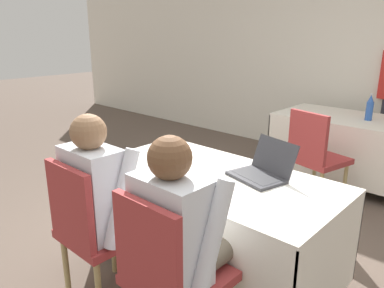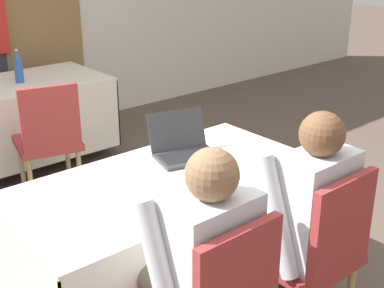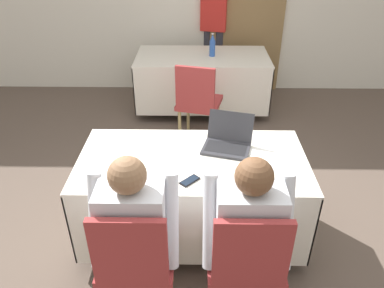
{
  "view_description": "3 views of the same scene",
  "coord_description": "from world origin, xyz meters",
  "px_view_note": "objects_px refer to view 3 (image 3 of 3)",
  "views": [
    {
      "loc": [
        1.42,
        -1.75,
        1.61
      ],
      "look_at": [
        0.0,
        -0.21,
        0.97
      ],
      "focal_mm": 35.0,
      "sensor_mm": 36.0,
      "label": 1
    },
    {
      "loc": [
        -1.48,
        -1.96,
        1.89
      ],
      "look_at": [
        0.0,
        -0.21,
        0.97
      ],
      "focal_mm": 50.0,
      "sensor_mm": 36.0,
      "label": 2
    },
    {
      "loc": [
        0.03,
        -2.2,
        2.2
      ],
      "look_at": [
        0.0,
        -0.21,
        0.97
      ],
      "focal_mm": 35.0,
      "sensor_mm": 36.0,
      "label": 3
    }
  ],
  "objects_px": {
    "chair_far_spare": "(198,100)",
    "person_red_shirt": "(214,25)",
    "laptop": "(227,142)",
    "water_bottle": "(212,46)",
    "chair_near_left": "(135,258)",
    "cell_phone": "(190,181)",
    "chair_near_right": "(246,259)",
    "person_checkered_shirt": "(136,225)",
    "person_white_shirt": "(246,226)"
  },
  "relations": [
    {
      "from": "chair_far_spare",
      "to": "person_red_shirt",
      "type": "bearing_deg",
      "value": -84.11
    },
    {
      "from": "laptop",
      "to": "water_bottle",
      "type": "height_order",
      "value": "water_bottle"
    },
    {
      "from": "person_red_shirt",
      "to": "laptop",
      "type": "bearing_deg",
      "value": -77.14
    },
    {
      "from": "chair_near_left",
      "to": "cell_phone",
      "type": "bearing_deg",
      "value": -123.67
    },
    {
      "from": "cell_phone",
      "to": "chair_far_spare",
      "type": "height_order",
      "value": "chair_far_spare"
    },
    {
      "from": "chair_near_right",
      "to": "person_checkered_shirt",
      "type": "xyz_separation_m",
      "value": [
        -0.63,
        0.1,
        0.16
      ]
    },
    {
      "from": "cell_phone",
      "to": "person_white_shirt",
      "type": "height_order",
      "value": "person_white_shirt"
    },
    {
      "from": "cell_phone",
      "to": "chair_near_left",
      "type": "relative_size",
      "value": 0.15
    },
    {
      "from": "chair_near_right",
      "to": "person_red_shirt",
      "type": "xyz_separation_m",
      "value": [
        -0.07,
        3.7,
        0.39
      ]
    },
    {
      "from": "person_white_shirt",
      "to": "person_checkered_shirt",
      "type": "bearing_deg",
      "value": 0.0
    },
    {
      "from": "chair_far_spare",
      "to": "person_checkered_shirt",
      "type": "height_order",
      "value": "person_checkered_shirt"
    },
    {
      "from": "water_bottle",
      "to": "chair_near_right",
      "type": "distance_m",
      "value": 2.99
    },
    {
      "from": "chair_near_right",
      "to": "person_red_shirt",
      "type": "height_order",
      "value": "person_red_shirt"
    },
    {
      "from": "person_white_shirt",
      "to": "cell_phone",
      "type": "bearing_deg",
      "value": -46.74
    },
    {
      "from": "laptop",
      "to": "chair_far_spare",
      "type": "distance_m",
      "value": 1.31
    },
    {
      "from": "laptop",
      "to": "water_bottle",
      "type": "xyz_separation_m",
      "value": [
        -0.05,
        2.09,
        0.08
      ]
    },
    {
      "from": "chair_near_right",
      "to": "person_checkered_shirt",
      "type": "height_order",
      "value": "person_checkered_shirt"
    },
    {
      "from": "cell_phone",
      "to": "person_white_shirt",
      "type": "xyz_separation_m",
      "value": [
        0.33,
        -0.35,
        -0.05
      ]
    },
    {
      "from": "chair_far_spare",
      "to": "chair_near_left",
      "type": "bearing_deg",
      "value": 94.32
    },
    {
      "from": "chair_near_left",
      "to": "person_white_shirt",
      "type": "xyz_separation_m",
      "value": [
        0.63,
        0.1,
        0.16
      ]
    },
    {
      "from": "chair_far_spare",
      "to": "person_checkered_shirt",
      "type": "xyz_separation_m",
      "value": [
        -0.35,
        -2.04,
        0.16
      ]
    },
    {
      "from": "cell_phone",
      "to": "person_checkered_shirt",
      "type": "height_order",
      "value": "person_checkered_shirt"
    },
    {
      "from": "chair_far_spare",
      "to": "cell_phone",
      "type": "bearing_deg",
      "value": 101.97
    },
    {
      "from": "person_checkered_shirt",
      "to": "chair_far_spare",
      "type": "bearing_deg",
      "value": -99.84
    },
    {
      "from": "laptop",
      "to": "person_white_shirt",
      "type": "distance_m",
      "value": 0.78
    },
    {
      "from": "chair_near_right",
      "to": "person_red_shirt",
      "type": "bearing_deg",
      "value": -88.96
    },
    {
      "from": "laptop",
      "to": "chair_near_left",
      "type": "xyz_separation_m",
      "value": [
        -0.57,
        -0.88,
        -0.25
      ]
    },
    {
      "from": "water_bottle",
      "to": "person_red_shirt",
      "type": "xyz_separation_m",
      "value": [
        0.04,
        0.73,
        0.06
      ]
    },
    {
      "from": "person_red_shirt",
      "to": "cell_phone",
      "type": "bearing_deg",
      "value": -81.9
    },
    {
      "from": "chair_near_left",
      "to": "chair_far_spare",
      "type": "height_order",
      "value": "same"
    },
    {
      "from": "person_white_shirt",
      "to": "laptop",
      "type": "bearing_deg",
      "value": -85.47
    },
    {
      "from": "water_bottle",
      "to": "chair_near_left",
      "type": "distance_m",
      "value": 3.04
    },
    {
      "from": "chair_near_left",
      "to": "person_red_shirt",
      "type": "distance_m",
      "value": 3.76
    },
    {
      "from": "chair_near_left",
      "to": "person_red_shirt",
      "type": "relative_size",
      "value": 0.58
    },
    {
      "from": "water_bottle",
      "to": "person_white_shirt",
      "type": "xyz_separation_m",
      "value": [
        0.11,
        -2.87,
        -0.17
      ]
    },
    {
      "from": "water_bottle",
      "to": "chair_near_right",
      "type": "bearing_deg",
      "value": -87.9
    },
    {
      "from": "cell_phone",
      "to": "water_bottle",
      "type": "relative_size",
      "value": 0.51
    },
    {
      "from": "chair_near_right",
      "to": "chair_far_spare",
      "type": "relative_size",
      "value": 1.0
    },
    {
      "from": "person_red_shirt",
      "to": "chair_near_left",
      "type": "bearing_deg",
      "value": -85.97
    },
    {
      "from": "water_bottle",
      "to": "person_checkered_shirt",
      "type": "bearing_deg",
      "value": -100.37
    },
    {
      "from": "water_bottle",
      "to": "person_white_shirt",
      "type": "distance_m",
      "value": 2.88
    },
    {
      "from": "laptop",
      "to": "chair_near_right",
      "type": "relative_size",
      "value": 0.43
    },
    {
      "from": "laptop",
      "to": "chair_far_spare",
      "type": "relative_size",
      "value": 0.43
    },
    {
      "from": "chair_near_left",
      "to": "person_red_shirt",
      "type": "bearing_deg",
      "value": -98.72
    },
    {
      "from": "laptop",
      "to": "water_bottle",
      "type": "relative_size",
      "value": 1.46
    },
    {
      "from": "cell_phone",
      "to": "water_bottle",
      "type": "bearing_deg",
      "value": 128.93
    },
    {
      "from": "person_red_shirt",
      "to": "water_bottle",
      "type": "bearing_deg",
      "value": -80.56
    },
    {
      "from": "laptop",
      "to": "person_checkered_shirt",
      "type": "xyz_separation_m",
      "value": [
        -0.57,
        -0.78,
        -0.09
      ]
    },
    {
      "from": "laptop",
      "to": "person_white_shirt",
      "type": "xyz_separation_m",
      "value": [
        0.06,
        -0.78,
        -0.09
      ]
    },
    {
      "from": "water_bottle",
      "to": "person_red_shirt",
      "type": "relative_size",
      "value": 0.17
    }
  ]
}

